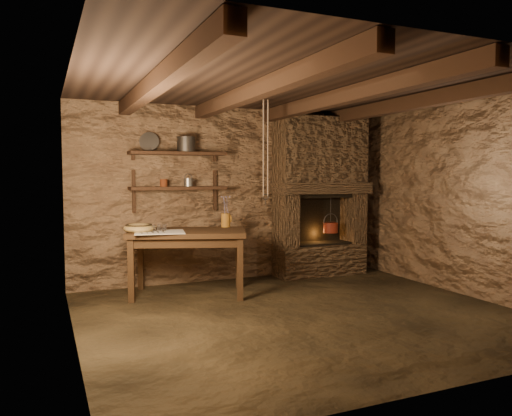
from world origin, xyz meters
name	(u,v)px	position (x,y,z in m)	size (l,w,h in m)	color
floor	(302,315)	(0.00, 0.00, 0.00)	(4.50, 4.50, 0.00)	black
back_wall	(234,194)	(0.00, 2.00, 1.20)	(4.50, 0.04, 2.40)	#483121
front_wall	(446,216)	(0.00, -2.00, 1.20)	(4.50, 0.04, 2.40)	#483121
left_wall	(72,207)	(-2.25, 0.00, 1.20)	(0.04, 4.00, 2.40)	#483121
right_wall	(466,197)	(2.25, 0.00, 1.20)	(0.04, 4.00, 2.40)	#483121
ceiling	(304,84)	(0.00, 0.00, 2.40)	(4.50, 4.00, 0.04)	black
beam_far_left	(158,82)	(-1.50, 0.00, 2.31)	(0.14, 3.95, 0.16)	black
beam_mid_left	(259,90)	(-0.50, 0.00, 2.31)	(0.14, 3.95, 0.16)	black
beam_mid_right	(345,96)	(0.50, 0.00, 2.31)	(0.14, 3.95, 0.16)	black
beam_far_right	(419,101)	(1.50, 0.00, 2.31)	(0.14, 3.95, 0.16)	black
shelf_lower	(178,188)	(-0.85, 1.84, 1.30)	(1.25, 0.30, 0.04)	black
shelf_upper	(178,153)	(-0.85, 1.84, 1.75)	(1.25, 0.30, 0.04)	black
hearth	(320,192)	(1.25, 1.77, 1.23)	(1.43, 0.51, 2.30)	#3E2D1F
work_table	(188,260)	(-0.86, 1.33, 0.43)	(1.58, 1.22, 0.80)	black
linen_cloth	(160,232)	(-1.23, 1.23, 0.80)	(0.57, 0.46, 0.01)	beige
pewter_cutlery_row	(160,231)	(-1.23, 1.21, 0.81)	(0.48, 0.18, 0.01)	gray
drinking_glasses	(159,228)	(-1.21, 1.34, 0.84)	(0.18, 0.06, 0.07)	silver
stoneware_jug	(226,213)	(-0.31, 1.50, 0.97)	(0.14, 0.14, 0.41)	#975F1D
wooden_bowl	(139,228)	(-1.44, 1.39, 0.84)	(0.36, 0.36, 0.13)	olive
iron_stockpot	(186,145)	(-0.74, 1.84, 1.86)	(0.24, 0.24, 0.18)	#2C2927
tin_pan	(149,142)	(-1.20, 1.94, 1.90)	(0.26, 0.26, 0.03)	gray
small_kettle	(188,182)	(-0.71, 1.84, 1.37)	(0.15, 0.12, 0.16)	gray
rusty_tin	(164,183)	(-1.04, 1.84, 1.37)	(0.10, 0.10, 0.10)	#522110
red_pot	(331,227)	(1.41, 1.72, 0.71)	(0.26, 0.26, 0.54)	maroon
hanging_ropes	(266,148)	(0.05, 1.05, 1.80)	(0.08, 0.08, 1.20)	tan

